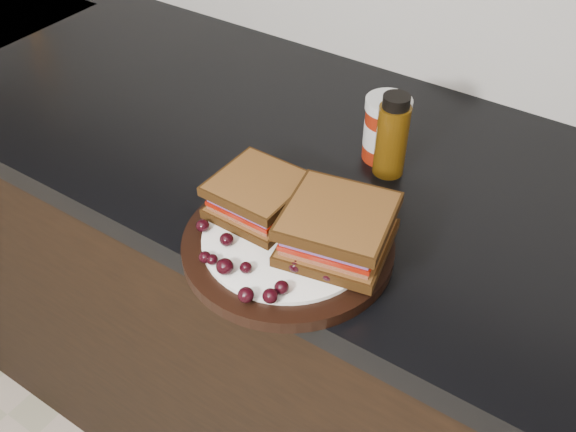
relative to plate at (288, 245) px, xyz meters
name	(u,v)px	position (x,y,z in m)	size (l,w,h in m)	color
base_cabinets	(345,354)	(0.00, 0.21, -0.48)	(3.96, 0.58, 0.86)	black
countertop	(362,179)	(0.00, 0.21, -0.03)	(3.98, 0.60, 0.04)	black
plate	(288,245)	(0.00, 0.00, 0.00)	(0.28, 0.28, 0.02)	black
sandwich_left	(258,196)	(-0.06, 0.02, 0.04)	(0.11, 0.11, 0.05)	brown
sandwich_right	(338,229)	(0.06, 0.02, 0.04)	(0.13, 0.13, 0.06)	brown
grape_0	(203,226)	(-0.10, -0.05, 0.02)	(0.02, 0.02, 0.02)	black
grape_1	(227,240)	(-0.06, -0.06, 0.02)	(0.02, 0.02, 0.02)	black
grape_2	(205,257)	(-0.06, -0.10, 0.02)	(0.02, 0.02, 0.01)	black
grape_3	(212,260)	(-0.05, -0.09, 0.02)	(0.01, 0.01, 0.01)	black
grape_4	(225,267)	(-0.03, -0.10, 0.03)	(0.02, 0.02, 0.02)	black
grape_5	(246,268)	(-0.01, -0.08, 0.02)	(0.02, 0.02, 0.01)	black
grape_6	(246,295)	(0.02, -0.12, 0.02)	(0.02, 0.02, 0.02)	black
grape_7	(270,296)	(0.04, -0.10, 0.02)	(0.02, 0.02, 0.02)	black
grape_8	(282,287)	(0.05, -0.08, 0.02)	(0.02, 0.02, 0.02)	black
grape_9	(295,266)	(0.04, -0.05, 0.02)	(0.02, 0.02, 0.02)	black
grape_10	(328,275)	(0.08, -0.04, 0.02)	(0.02, 0.02, 0.02)	black
grape_11	(323,259)	(0.06, -0.02, 0.02)	(0.02, 0.02, 0.02)	black
grape_12	(340,261)	(0.08, -0.01, 0.02)	(0.02, 0.02, 0.02)	black
grape_13	(349,249)	(0.08, 0.02, 0.02)	(0.02, 0.02, 0.01)	black
grape_14	(350,243)	(0.08, 0.03, 0.02)	(0.02, 0.02, 0.02)	black
grape_15	(331,231)	(0.05, 0.03, 0.02)	(0.02, 0.02, 0.02)	black
grape_16	(273,200)	(-0.05, 0.04, 0.02)	(0.02, 0.02, 0.02)	black
grape_17	(264,199)	(-0.06, 0.03, 0.03)	(0.02, 0.02, 0.02)	black
grape_18	(240,203)	(-0.09, 0.01, 0.02)	(0.02, 0.02, 0.02)	black
grape_19	(235,201)	(-0.09, 0.01, 0.02)	(0.02, 0.02, 0.02)	black
grape_20	(246,224)	(-0.05, -0.02, 0.02)	(0.02, 0.02, 0.02)	black
grape_21	(276,208)	(-0.04, 0.03, 0.02)	(0.02, 0.02, 0.02)	black
grape_22	(255,207)	(-0.06, 0.02, 0.02)	(0.02, 0.02, 0.02)	black
grape_23	(234,205)	(-0.09, 0.01, 0.02)	(0.02, 0.02, 0.02)	black
condiment_jar	(386,129)	(0.01, 0.26, 0.04)	(0.07, 0.07, 0.10)	maroon
oil_bottle	(392,135)	(0.03, 0.23, 0.06)	(0.05, 0.05, 0.13)	#4D2F07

